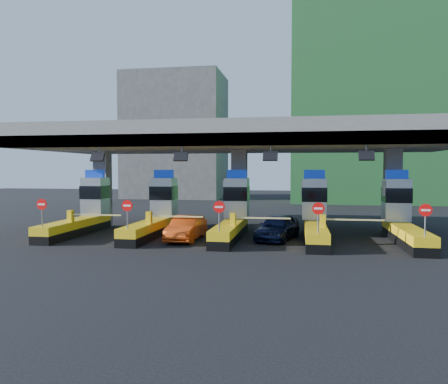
# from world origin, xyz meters

# --- Properties ---
(ground) EXTENTS (120.00, 120.00, 0.00)m
(ground) POSITION_xyz_m (0.00, 0.00, 0.00)
(ground) COLOR black
(ground) RESTS_ON ground
(toll_canopy) EXTENTS (28.00, 12.09, 7.00)m
(toll_canopy) POSITION_xyz_m (0.00, 2.87, 6.13)
(toll_canopy) COLOR slate
(toll_canopy) RESTS_ON ground
(toll_lane_far_left) EXTENTS (4.43, 8.00, 4.16)m
(toll_lane_far_left) POSITION_xyz_m (-10.00, 0.28, 1.40)
(toll_lane_far_left) COLOR black
(toll_lane_far_left) RESTS_ON ground
(toll_lane_left) EXTENTS (4.43, 8.00, 4.16)m
(toll_lane_left) POSITION_xyz_m (-5.00, 0.28, 1.40)
(toll_lane_left) COLOR black
(toll_lane_left) RESTS_ON ground
(toll_lane_center) EXTENTS (4.43, 8.00, 4.16)m
(toll_lane_center) POSITION_xyz_m (0.00, 0.28, 1.40)
(toll_lane_center) COLOR black
(toll_lane_center) RESTS_ON ground
(toll_lane_right) EXTENTS (4.43, 8.00, 4.16)m
(toll_lane_right) POSITION_xyz_m (5.00, 0.28, 1.40)
(toll_lane_right) COLOR black
(toll_lane_right) RESTS_ON ground
(toll_lane_far_right) EXTENTS (4.43, 8.00, 4.16)m
(toll_lane_far_right) POSITION_xyz_m (10.00, 0.28, 1.40)
(toll_lane_far_right) COLOR black
(toll_lane_far_right) RESTS_ON ground
(bg_building_scaffold) EXTENTS (18.00, 12.00, 28.00)m
(bg_building_scaffold) POSITION_xyz_m (12.00, 32.00, 14.00)
(bg_building_scaffold) COLOR #1E5926
(bg_building_scaffold) RESTS_ON ground
(bg_building_concrete) EXTENTS (14.00, 10.00, 18.00)m
(bg_building_concrete) POSITION_xyz_m (-14.00, 36.00, 9.00)
(bg_building_concrete) COLOR #4C4C49
(bg_building_concrete) RESTS_ON ground
(van) EXTENTS (2.85, 4.77, 1.52)m
(van) POSITION_xyz_m (2.82, -0.73, 0.76)
(van) COLOR black
(van) RESTS_ON ground
(red_car) EXTENTS (1.60, 4.37, 1.43)m
(red_car) POSITION_xyz_m (-2.50, -1.78, 0.72)
(red_car) COLOR #C13C0E
(red_car) RESTS_ON ground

